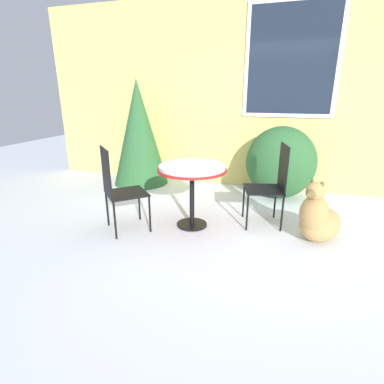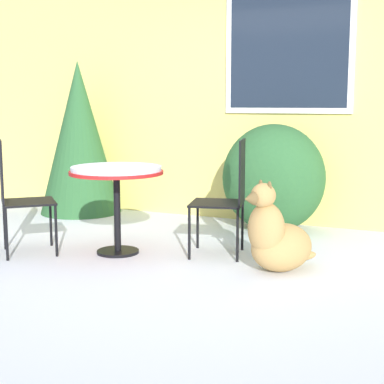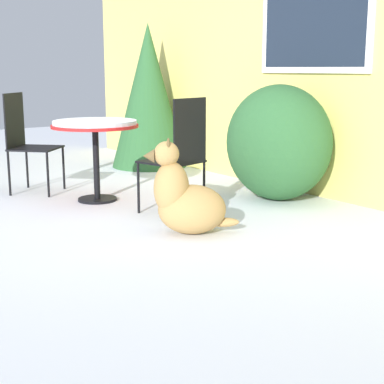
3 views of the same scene
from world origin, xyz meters
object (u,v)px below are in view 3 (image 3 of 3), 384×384
patio_chair_near_table (179,152)px  dog (185,200)px  patio_table (95,131)px  patio_chair_far_side (27,139)px

patio_chair_near_table → dog: size_ratio=1.37×
patio_chair_near_table → patio_table: bearing=-83.8°
dog → patio_chair_near_table: bearing=-177.1°
patio_table → patio_chair_far_side: size_ratio=0.81×
patio_table → dog: size_ratio=1.11×
patio_chair_near_table → dog: (0.55, -0.33, -0.29)m
patio_chair_near_table → dog: 0.70m
patio_table → dog: patio_table is taller
patio_table → patio_chair_far_side: 0.89m
patio_chair_far_side → dog: (2.27, 0.41, -0.29)m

